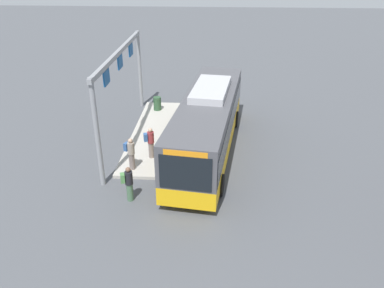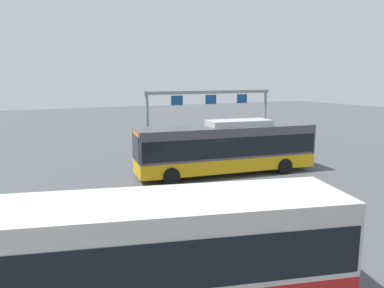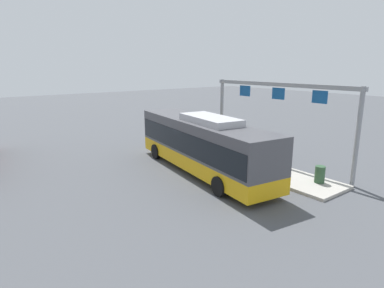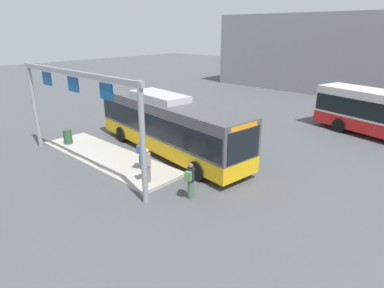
% 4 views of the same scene
% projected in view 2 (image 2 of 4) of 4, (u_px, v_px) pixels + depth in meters
% --- Properties ---
extents(ground_plane, '(120.00, 120.00, 0.00)m').
position_uv_depth(ground_plane, '(226.00, 174.00, 23.71)').
color(ground_plane, '#4C4F54').
extents(platform_curb, '(10.00, 2.80, 0.16)m').
position_uv_depth(platform_curb, '(226.00, 160.00, 27.26)').
color(platform_curb, '#B2ADA3').
rests_on(platform_curb, ground).
extents(bus_main, '(11.80, 3.98, 3.46)m').
position_uv_depth(bus_main, '(226.00, 146.00, 23.40)').
color(bus_main, '#EAAD14').
rests_on(bus_main, ground).
extents(bus_background_left, '(10.32, 4.97, 3.10)m').
position_uv_depth(bus_background_left, '(154.00, 250.00, 9.28)').
color(bus_background_left, red).
rests_on(bus_background_left, ground).
extents(person_boarding, '(0.45, 0.59, 1.67)m').
position_uv_depth(person_boarding, '(138.00, 158.00, 24.40)').
color(person_boarding, '#476B4C').
rests_on(person_boarding, ground).
extents(person_waiting_near, '(0.49, 0.60, 1.67)m').
position_uv_depth(person_waiting_near, '(170.00, 151.00, 25.76)').
color(person_waiting_near, slate).
rests_on(person_waiting_near, platform_curb).
extents(person_waiting_mid, '(0.45, 0.59, 1.67)m').
position_uv_depth(person_waiting_mid, '(190.00, 151.00, 25.63)').
color(person_waiting_mid, slate).
rests_on(person_waiting_mid, platform_curb).
extents(platform_sign_gantry, '(10.62, 0.24, 5.20)m').
position_uv_depth(platform_sign_gantry, '(211.00, 108.00, 27.96)').
color(platform_sign_gantry, gray).
rests_on(platform_sign_gantry, ground).
extents(trash_bin, '(0.52, 0.52, 0.90)m').
position_uv_depth(trash_bin, '(262.00, 148.00, 29.12)').
color(trash_bin, '#2D5133').
rests_on(trash_bin, platform_curb).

